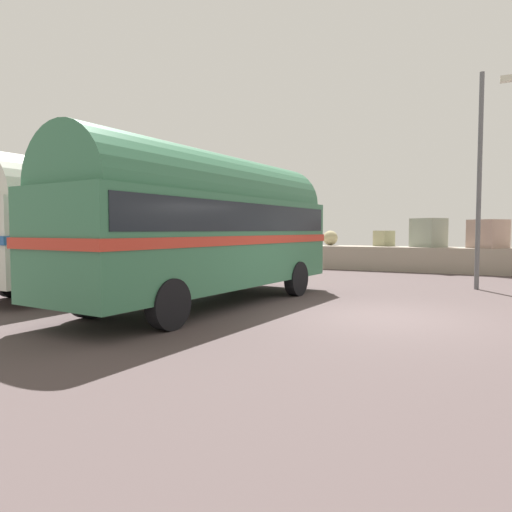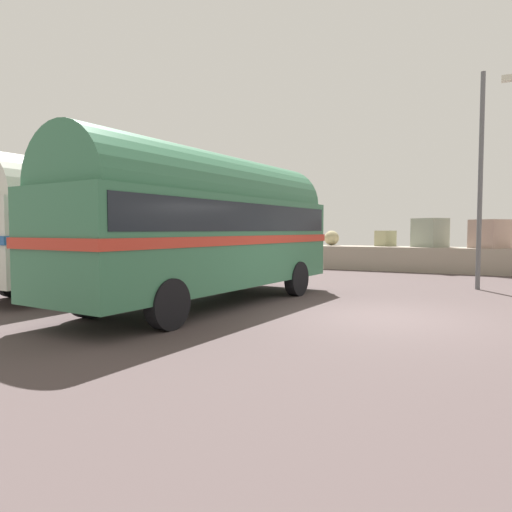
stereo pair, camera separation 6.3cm
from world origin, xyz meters
name	(u,v)px [view 2 (the right image)]	position (x,y,z in m)	size (l,w,h in m)	color
ground	(379,317)	(0.00, 0.00, 0.01)	(32.00, 26.00, 0.02)	#493D3D
breakwater	(433,255)	(-0.10, 11.80, 0.77)	(31.36, 2.26, 2.45)	gray
vintage_coach	(208,222)	(-4.06, -0.38, 2.05)	(3.21, 8.77, 3.70)	black
second_coach	(115,224)	(-8.26, 0.88, 2.05)	(2.94, 8.72, 3.70)	black
lamp_post	(484,169)	(1.87, 6.01, 3.73)	(1.01, 0.88, 6.64)	#5B5B60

